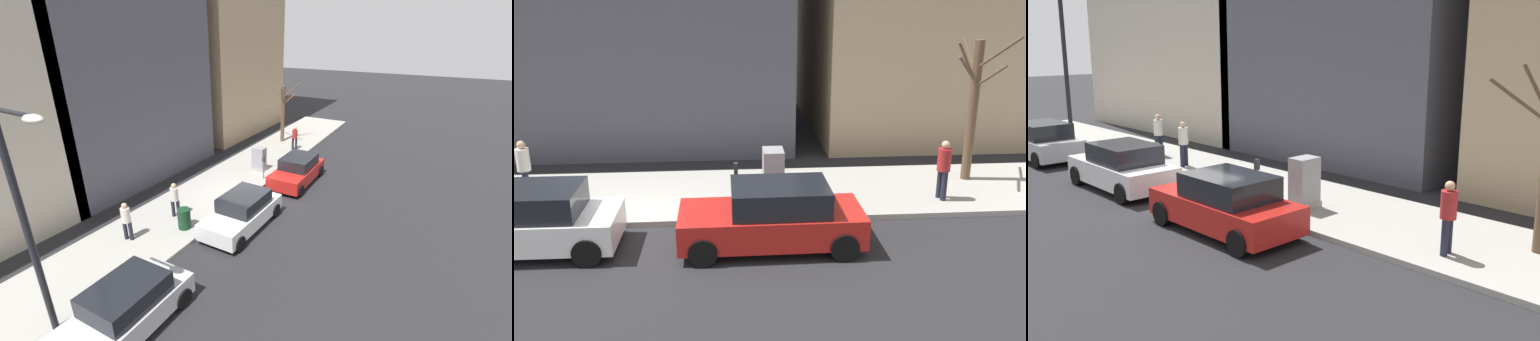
% 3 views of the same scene
% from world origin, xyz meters
% --- Properties ---
extents(ground_plane, '(120.00, 120.00, 0.00)m').
position_xyz_m(ground_plane, '(0.00, 0.00, 0.00)').
color(ground_plane, '#232326').
extents(sidewalk, '(4.00, 36.00, 0.15)m').
position_xyz_m(sidewalk, '(2.00, 0.00, 0.07)').
color(sidewalk, '#9E9B93').
rests_on(sidewalk, ground).
extents(parked_car_red, '(1.94, 4.21, 1.52)m').
position_xyz_m(parked_car_red, '(-1.30, -3.49, 0.74)').
color(parked_car_red, red).
rests_on(parked_car_red, ground).
extents(parked_car_white, '(1.96, 4.22, 1.52)m').
position_xyz_m(parked_car_white, '(-1.10, 2.08, 0.74)').
color(parked_car_white, white).
rests_on(parked_car_white, ground).
extents(parked_car_silver, '(1.99, 4.23, 1.52)m').
position_xyz_m(parked_car_silver, '(-1.14, 8.56, 0.74)').
color(parked_car_silver, '#B7B7BC').
rests_on(parked_car_silver, ground).
extents(parking_meter, '(0.14, 0.10, 1.35)m').
position_xyz_m(parking_meter, '(0.45, -2.68, 0.98)').
color(parking_meter, slate).
rests_on(parking_meter, sidewalk).
extents(utility_box, '(0.83, 0.61, 1.43)m').
position_xyz_m(utility_box, '(1.30, -3.71, 0.85)').
color(utility_box, '#A8A399').
rests_on(utility_box, sidewalk).
extents(streetlamp, '(1.97, 0.32, 6.50)m').
position_xyz_m(streetlamp, '(0.28, 9.65, 4.02)').
color(streetlamp, black).
rests_on(streetlamp, sidewalk).
extents(trash_bin, '(0.56, 0.56, 0.90)m').
position_xyz_m(trash_bin, '(0.90, 3.62, 0.60)').
color(trash_bin, '#14381E').
rests_on(trash_bin, sidewalk).
extents(pedestrian_near_meter, '(0.40, 0.36, 1.66)m').
position_xyz_m(pedestrian_near_meter, '(0.99, -8.34, 1.09)').
color(pedestrian_near_meter, '#1E1E2D').
rests_on(pedestrian_near_meter, sidewalk).
extents(pedestrian_midblock, '(0.38, 0.36, 1.66)m').
position_xyz_m(pedestrian_midblock, '(1.89, 3.05, 1.09)').
color(pedestrian_midblock, '#1E1E2D').
rests_on(pedestrian_midblock, sidewalk).
extents(pedestrian_far_corner, '(0.39, 0.36, 1.66)m').
position_xyz_m(pedestrian_far_corner, '(2.30, 5.43, 1.09)').
color(pedestrian_far_corner, '#1E1E2D').
rests_on(pedestrian_far_corner, sidewalk).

